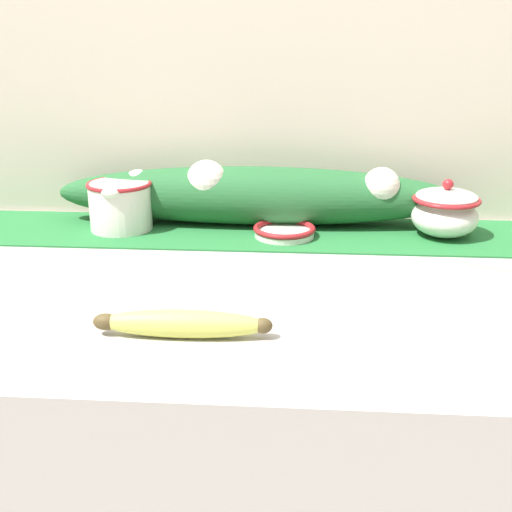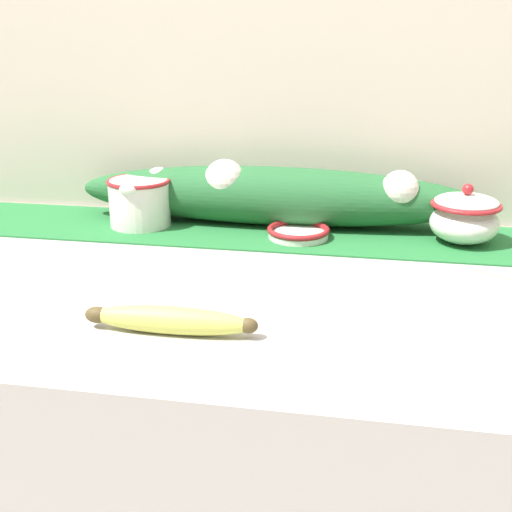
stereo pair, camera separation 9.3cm
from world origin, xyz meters
TOP-DOWN VIEW (x-y plane):
  - countertop at (0.00, 0.00)m, footprint 1.55×0.71m
  - back_wall at (0.00, 0.37)m, footprint 2.35×0.04m
  - table_runner at (0.00, 0.23)m, footprint 1.43×0.22m
  - cream_pitcher at (-0.25, 0.23)m, footprint 0.12×0.14m
  - sugar_bowl at (0.35, 0.23)m, footprint 0.12×0.12m
  - small_dish at (0.06, 0.21)m, footprint 0.11×0.11m
  - banana at (-0.05, -0.20)m, footprint 0.23×0.04m
  - poinsettia_garland at (0.00, 0.29)m, footprint 0.78×0.12m

SIDE VIEW (x-z plane):
  - countertop at x=0.00m, z-range 0.00..0.87m
  - table_runner at x=0.00m, z-range 0.87..0.87m
  - small_dish at x=0.06m, z-range 0.87..0.89m
  - banana at x=-0.05m, z-range 0.87..0.91m
  - sugar_bowl at x=0.35m, z-range 0.87..0.97m
  - cream_pitcher at x=-0.25m, z-range 0.88..0.97m
  - poinsettia_garland at x=0.00m, z-range 0.87..1.00m
  - back_wall at x=0.00m, z-range 0.00..2.40m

